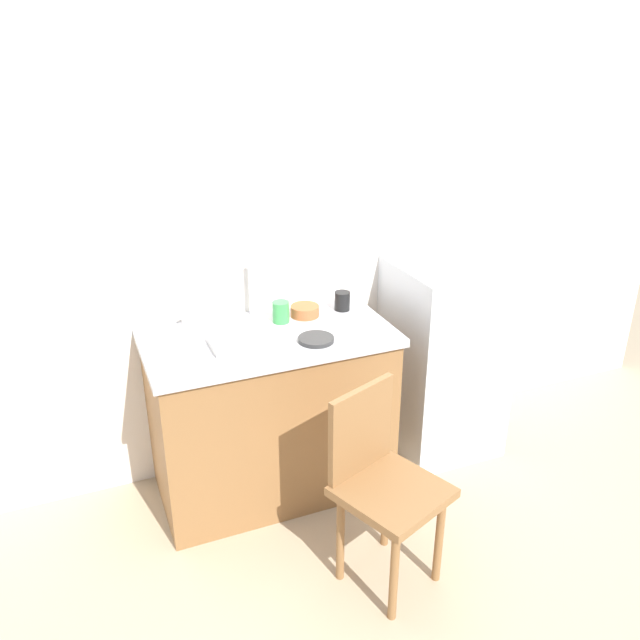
{
  "coord_description": "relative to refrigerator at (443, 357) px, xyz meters",
  "views": [
    {
      "loc": [
        -1.21,
        -2.05,
        2.21
      ],
      "look_at": [
        -0.12,
        0.6,
        0.94
      ],
      "focal_mm": 36.24,
      "sensor_mm": 36.0,
      "label": 1
    }
  ],
  "objects": [
    {
      "name": "terracotta_bowl",
      "position": [
        -0.78,
        0.12,
        0.37
      ],
      "size": [
        0.15,
        0.15,
        0.05
      ],
      "primitive_type": "cylinder",
      "color": "#B25B33",
      "rests_on": "countertop"
    },
    {
      "name": "ground_plane",
      "position": [
        -0.66,
        -0.67,
        -0.55
      ],
      "size": [
        8.0,
        8.0,
        0.0
      ],
      "primitive_type": "plane",
      "color": "tan"
    },
    {
      "name": "cup_green",
      "position": [
        -0.92,
        0.09,
        0.39
      ],
      "size": [
        0.08,
        0.08,
        0.11
      ],
      "primitive_type": "cylinder",
      "color": "green",
      "rests_on": "countertop"
    },
    {
      "name": "cabinet_base",
      "position": [
        -1.02,
        -0.02,
        -0.13
      ],
      "size": [
        1.16,
        0.6,
        0.85
      ],
      "primitive_type": "cube",
      "color": "olive",
      "rests_on": "ground_plane"
    },
    {
      "name": "refrigerator",
      "position": [
        0.0,
        0.0,
        0.0
      ],
      "size": [
        0.56,
        0.56,
        1.11
      ],
      "primitive_type": "cube",
      "color": "silver",
      "rests_on": "ground_plane"
    },
    {
      "name": "cup_white",
      "position": [
        -1.36,
        0.16,
        0.39
      ],
      "size": [
        0.07,
        0.07,
        0.1
      ],
      "primitive_type": "cylinder",
      "color": "white",
      "rests_on": "countertop"
    },
    {
      "name": "back_wall",
      "position": [
        -0.66,
        0.33,
        0.71
      ],
      "size": [
        4.8,
        0.1,
        2.53
      ],
      "primitive_type": "cube",
      "color": "white",
      "rests_on": "ground_plane"
    },
    {
      "name": "dish_tray",
      "position": [
        -1.18,
        -0.09,
        0.36
      ],
      "size": [
        0.28,
        0.2,
        0.05
      ],
      "primitive_type": "cube",
      "color": "white",
      "rests_on": "countertop"
    },
    {
      "name": "faucet",
      "position": [
        -1.03,
        0.23,
        0.48
      ],
      "size": [
        0.02,
        0.02,
        0.28
      ],
      "primitive_type": "cylinder",
      "color": "#B7B7BC",
      "rests_on": "countertop"
    },
    {
      "name": "countertop",
      "position": [
        -1.02,
        -0.02,
        0.32
      ],
      "size": [
        1.2,
        0.64,
        0.04
      ],
      "primitive_type": "cube",
      "color": "#B7B7BC",
      "rests_on": "cabinet_base"
    },
    {
      "name": "chair",
      "position": [
        -0.79,
        -0.78,
        -0.05
      ],
      "size": [
        0.52,
        0.52,
        0.89
      ],
      "rotation": [
        0.0,
        0.0,
        0.38
      ],
      "color": "olive",
      "rests_on": "ground_plane"
    },
    {
      "name": "hotplate",
      "position": [
        -0.84,
        -0.18,
        0.35
      ],
      "size": [
        0.17,
        0.17,
        0.02
      ],
      "primitive_type": "cylinder",
      "color": "#2D2D2D",
      "rests_on": "countertop"
    },
    {
      "name": "cup_black",
      "position": [
        -0.57,
        0.12,
        0.39
      ],
      "size": [
        0.08,
        0.08,
        0.1
      ],
      "primitive_type": "cylinder",
      "color": "black",
      "rests_on": "countertop"
    }
  ]
}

